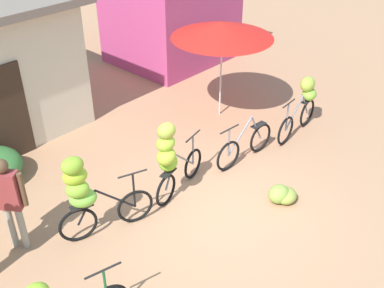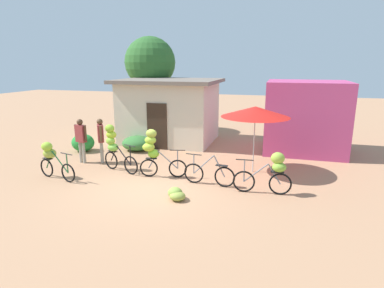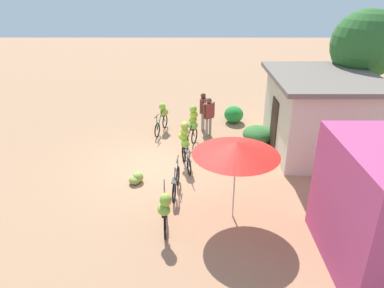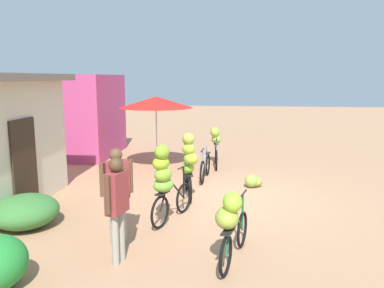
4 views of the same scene
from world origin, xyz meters
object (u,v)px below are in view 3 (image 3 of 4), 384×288
market_umbrella (236,148)px  person_vendor (209,113)px  bicycle_by_shop (176,183)px  person_bystander (203,108)px  bicycle_rightmost (165,208)px  bicycle_center_loaded (185,141)px  bicycle_near_pile (192,124)px  banana_pile_on_ground (136,178)px  tree_behind_building (366,46)px  building_low (319,113)px  bicycle_leftmost (163,115)px

market_umbrella → person_vendor: size_ratio=1.36×
market_umbrella → person_vendor: (-5.56, -0.46, -1.06)m
bicycle_by_shop → person_bystander: size_ratio=0.98×
bicycle_rightmost → bicycle_center_loaded: bearing=173.3°
bicycle_near_pile → banana_pile_on_ground: size_ratio=2.80×
bicycle_center_loaded → banana_pile_on_ground: bearing=-50.7°
bicycle_center_loaded → bicycle_by_shop: bearing=-7.2°
tree_behind_building → bicycle_rightmost: bearing=-47.8°
building_low → banana_pile_on_ground: size_ratio=7.97×
bicycle_near_pile → bicycle_leftmost: bearing=-140.2°
bicycle_near_pile → person_bystander: person_bystander is taller
market_umbrella → bicycle_near_pile: (-4.66, -1.12, -1.18)m
bicycle_center_loaded → person_bystander: person_bystander is taller
building_low → bicycle_leftmost: size_ratio=2.86×
building_low → bicycle_rightmost: bearing=-47.4°
bicycle_center_loaded → bicycle_by_shop: size_ratio=0.98×
market_umbrella → bicycle_near_pile: bearing=-166.4°
banana_pile_on_ground → market_umbrella: bearing=58.6°
market_umbrella → bicycle_near_pile: 4.93m
building_low → banana_pile_on_ground: 7.10m
tree_behind_building → bicycle_rightmost: (6.75, -7.46, -2.92)m
bicycle_center_loaded → tree_behind_building: bearing=113.2°
bicycle_near_pile → bicycle_center_loaded: size_ratio=1.01×
bicycle_rightmost → person_bystander: 7.03m
tree_behind_building → person_bystander: bearing=-91.6°
person_vendor → bicycle_rightmost: bearing=-12.3°
bicycle_near_pile → bicycle_center_loaded: bearing=-9.3°
bicycle_by_shop → banana_pile_on_ground: 1.46m
bicycle_center_loaded → bicycle_near_pile: bearing=170.7°
bicycle_leftmost → tree_behind_building: bearing=89.2°
person_bystander → market_umbrella: bearing=6.2°
bicycle_center_loaded → banana_pile_on_ground: (1.27, -1.55, -0.77)m
tree_behind_building → bicycle_by_shop: size_ratio=3.10×
building_low → bicycle_center_loaded: 5.14m
bicycle_by_shop → bicycle_rightmost: size_ratio=0.98×
market_umbrella → bicycle_by_shop: (-1.18, -1.62, -1.73)m
bicycle_by_shop → tree_behind_building: bearing=124.0°
person_bystander → bicycle_rightmost: bearing=-9.4°
tree_behind_building → market_umbrella: 8.43m
person_vendor → bicycle_center_loaded: bearing=-20.4°
bicycle_rightmost → person_vendor: size_ratio=0.99×
bicycle_near_pile → bicycle_by_shop: size_ratio=0.99×
bicycle_leftmost → bicycle_center_loaded: bearing=18.0°
tree_behind_building → bicycle_center_loaded: 8.11m
bicycle_center_loaded → person_bystander: bearing=167.4°
tree_behind_building → building_low: bearing=-48.9°
market_umbrella → person_bystander: bearing=-173.8°
bicycle_leftmost → bicycle_near_pile: bicycle_near_pile is taller
tree_behind_building → bicycle_center_loaded: tree_behind_building is taller
tree_behind_building → bicycle_rightmost: 10.48m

